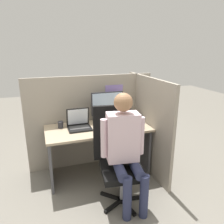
# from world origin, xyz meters

# --- Properties ---
(ground_plane) EXTENTS (12.00, 12.00, 0.00)m
(ground_plane) POSITION_xyz_m (0.00, 0.00, 0.00)
(ground_plane) COLOR slate
(cubicle_panel_back) EXTENTS (1.88, 0.05, 1.36)m
(cubicle_panel_back) POSITION_xyz_m (0.00, 0.68, 0.68)
(cubicle_panel_back) COLOR gray
(cubicle_panel_back) RESTS_ON ground
(cubicle_panel_right) EXTENTS (0.04, 1.29, 1.36)m
(cubicle_panel_right) POSITION_xyz_m (0.72, 0.26, 0.68)
(cubicle_panel_right) COLOR gray
(cubicle_panel_right) RESTS_ON ground
(desk) EXTENTS (1.38, 0.66, 0.70)m
(desk) POSITION_xyz_m (0.00, 0.33, 0.53)
(desk) COLOR tan
(desk) RESTS_ON ground
(paper_box) EXTENTS (0.31, 0.24, 0.05)m
(paper_box) POSITION_xyz_m (0.19, 0.51, 0.73)
(paper_box) COLOR white
(paper_box) RESTS_ON desk
(monitor) EXTENTS (0.46, 0.22, 0.38)m
(monitor) POSITION_xyz_m (0.19, 0.51, 0.95)
(monitor) COLOR #232328
(monitor) RESTS_ON paper_box
(laptop) EXTENTS (0.30, 0.25, 0.27)m
(laptop) POSITION_xyz_m (-0.24, 0.37, 0.76)
(laptop) COLOR black
(laptop) RESTS_ON desk
(mouse) EXTENTS (0.06, 0.05, 0.04)m
(mouse) POSITION_xyz_m (-0.04, 0.17, 0.72)
(mouse) COLOR silver
(mouse) RESTS_ON desk
(stapler) EXTENTS (0.04, 0.12, 0.06)m
(stapler) POSITION_xyz_m (0.64, 0.39, 0.73)
(stapler) COLOR black
(stapler) RESTS_ON desk
(carrot_toy) EXTENTS (0.05, 0.13, 0.05)m
(carrot_toy) POSITION_xyz_m (0.01, 0.16, 0.73)
(carrot_toy) COLOR orange
(carrot_toy) RESTS_ON desk
(office_chair) EXTENTS (0.54, 0.59, 1.11)m
(office_chair) POSITION_xyz_m (0.08, -0.22, 0.54)
(office_chair) COLOR black
(office_chair) RESTS_ON ground
(person) EXTENTS (0.48, 0.47, 1.30)m
(person) POSITION_xyz_m (0.11, -0.38, 0.75)
(person) COLOR #282D4C
(person) RESTS_ON ground
(coffee_mug) EXTENTS (0.08, 0.08, 0.10)m
(coffee_mug) POSITION_xyz_m (0.50, 0.51, 0.76)
(coffee_mug) COLOR #232328
(coffee_mug) RESTS_ON desk
(pen_cup) EXTENTS (0.07, 0.07, 0.09)m
(pen_cup) POSITION_xyz_m (-0.48, 0.48, 0.75)
(pen_cup) COLOR #28282D
(pen_cup) RESTS_ON desk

